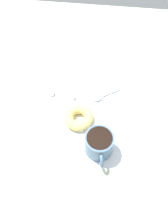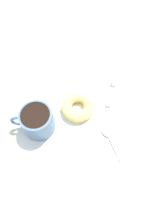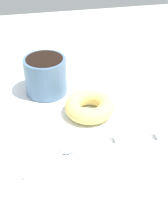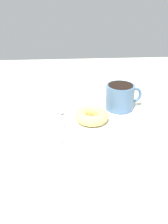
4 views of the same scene
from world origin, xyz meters
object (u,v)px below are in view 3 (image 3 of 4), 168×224
object	(u,v)px
coffee_cup	(45,74)
sugar_cube_extra	(119,137)
spoon	(63,151)
sugar_cube	(161,134)
donut	(89,107)

from	to	relation	value
coffee_cup	sugar_cube_extra	bearing A→B (deg)	-59.92
coffee_cup	spoon	world-z (taller)	coffee_cup
sugar_cube	sugar_cube_extra	distance (cm)	7.47
spoon	coffee_cup	bearing A→B (deg)	92.04
donut	spoon	world-z (taller)	donut
spoon	sugar_cube	distance (cm)	17.25
coffee_cup	spoon	xyz separation A→B (cm)	(0.69, -19.37, -3.60)
coffee_cup	donut	world-z (taller)	coffee_cup
donut	sugar_cube_extra	distance (cm)	9.25
sugar_cube_extra	spoon	bearing A→B (deg)	-172.73
sugar_cube	coffee_cup	bearing A→B (deg)	133.60
spoon	sugar_cube_extra	distance (cm)	9.89
spoon	sugar_cube	size ratio (longest dim) A/B	6.65
spoon	sugar_cube_extra	bearing A→B (deg)	7.27
coffee_cup	donut	xyz separation A→B (cm)	(7.23, -9.50, -2.49)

